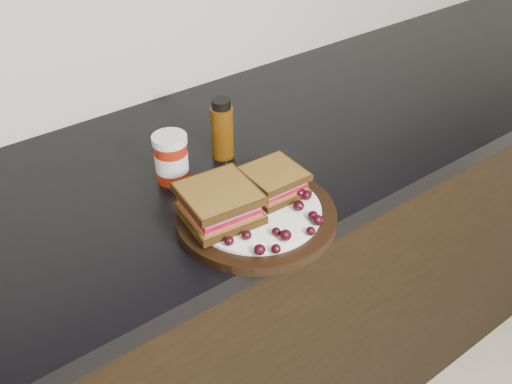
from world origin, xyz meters
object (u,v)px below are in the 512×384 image
plate (256,216)px  condiment_jar (171,158)px  oil_bottle (222,129)px  sandwich_left (219,203)px

plate → condiment_jar: (-0.05, 0.19, 0.04)m
plate → oil_bottle: bearing=71.1°
plate → condiment_jar: size_ratio=2.92×
sandwich_left → condiment_jar: (0.01, 0.17, -0.00)m
oil_bottle → condiment_jar: bearing=-174.7°
condiment_jar → oil_bottle: size_ratio=0.76×
sandwich_left → condiment_jar: condiment_jar is taller
plate → condiment_jar: 0.20m
condiment_jar → oil_bottle: oil_bottle is taller
plate → oil_bottle: oil_bottle is taller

